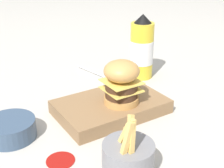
% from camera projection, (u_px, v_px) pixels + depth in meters
% --- Properties ---
extents(ground_plane, '(6.00, 6.00, 0.00)m').
position_uv_depth(ground_plane, '(108.00, 110.00, 0.89)').
color(ground_plane, '#B7B2A8').
extents(serving_board, '(0.30, 0.19, 0.04)m').
position_uv_depth(serving_board, '(112.00, 106.00, 0.87)').
color(serving_board, olive).
rests_on(serving_board, ground_plane).
extents(burger, '(0.10, 0.10, 0.12)m').
position_uv_depth(burger, '(121.00, 82.00, 0.83)').
color(burger, tan).
rests_on(burger, serving_board).
extents(ketchup_bottle, '(0.08, 0.08, 0.22)m').
position_uv_depth(ketchup_bottle, '(142.00, 49.00, 1.07)').
color(ketchup_bottle, yellow).
rests_on(ketchup_bottle, ground_plane).
extents(fries_basket, '(0.11, 0.11, 0.14)m').
position_uv_depth(fries_basket, '(128.00, 158.00, 0.63)').
color(fries_basket, slate).
rests_on(fries_basket, ground_plane).
extents(side_bowl, '(0.12, 0.12, 0.05)m').
position_uv_depth(side_bowl, '(10.00, 128.00, 0.76)').
color(side_bowl, '#384C66').
rests_on(side_bowl, ground_plane).
extents(spoon, '(0.06, 0.18, 0.01)m').
position_uv_depth(spoon, '(102.00, 76.00, 1.11)').
color(spoon, silver).
rests_on(spoon, ground_plane).
extents(ketchup_puddle, '(0.06, 0.06, 0.00)m').
position_uv_depth(ketchup_puddle, '(61.00, 160.00, 0.68)').
color(ketchup_puddle, '#9E140F').
rests_on(ketchup_puddle, ground_plane).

